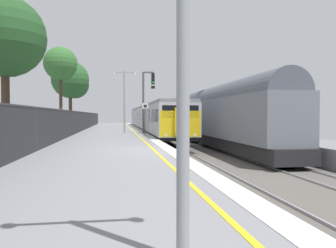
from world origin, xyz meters
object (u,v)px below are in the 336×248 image
platform_lamp_mid (124,97)px  background_tree_centre (72,81)px  signal_gantry (146,95)px  background_tree_left (4,39)px  commuter_train_at_platform (150,118)px  freight_train_adjacent_track (178,115)px  background_tree_right (61,65)px  speed_limit_sign (145,114)px

platform_lamp_mid → background_tree_centre: bearing=112.8°
signal_gantry → background_tree_left: size_ratio=0.74×
commuter_train_at_platform → freight_train_adjacent_track: size_ratio=0.67×
freight_train_adjacent_track → background_tree_left: 29.90m
signal_gantry → background_tree_centre: size_ratio=0.63×
platform_lamp_mid → background_tree_right: (-6.22, 6.09, 3.48)m
platform_lamp_mid → background_tree_centre: size_ratio=0.63×
signal_gantry → background_tree_right: background_tree_right is taller
platform_lamp_mid → background_tree_left: 13.66m
background_tree_left → signal_gantry: bearing=56.6°
freight_train_adjacent_track → signal_gantry: size_ratio=11.02×
freight_train_adjacent_track → platform_lamp_mid: size_ratio=11.05×
freight_train_adjacent_track → background_tree_left: (-13.47, -26.45, 3.61)m
signal_gantry → background_tree_centre: background_tree_centre is taller
signal_gantry → background_tree_right: 10.66m
freight_train_adjacent_track → background_tree_right: 16.72m
freight_train_adjacent_track → speed_limit_sign: (-5.85, -17.36, 0.01)m
speed_limit_sign → background_tree_centre: background_tree_centre is taller
background_tree_left → background_tree_centre: background_tree_centre is taller
commuter_train_at_platform → background_tree_left: bearing=-111.9°
speed_limit_sign → background_tree_centre: (-7.91, 18.11, 4.28)m
background_tree_left → background_tree_centre: size_ratio=0.86×
commuter_train_at_platform → background_tree_right: bearing=-150.8°
commuter_train_at_platform → background_tree_centre: (-9.76, 3.68, 4.69)m
commuter_train_at_platform → background_tree_right: 12.27m
commuter_train_at_platform → signal_gantry: (-1.49, -11.40, 2.09)m
commuter_train_at_platform → background_tree_right: size_ratio=4.65×
freight_train_adjacent_track → background_tree_centre: 14.43m
speed_limit_sign → background_tree_centre: size_ratio=0.31×
speed_limit_sign → signal_gantry: bearing=83.3°
background_tree_right → freight_train_adjacent_track: bearing=31.3°
freight_train_adjacent_track → platform_lamp_mid: (-7.41, -14.39, 1.54)m
commuter_train_at_platform → signal_gantry: signal_gantry is taller
freight_train_adjacent_track → background_tree_left: size_ratio=8.13×
signal_gantry → speed_limit_sign: 3.49m
signal_gantry → platform_lamp_mid: 1.92m
background_tree_centre → background_tree_right: bearing=-89.1°
commuter_train_at_platform → background_tree_left: size_ratio=5.41×
commuter_train_at_platform → background_tree_left: (-9.47, -23.52, 4.00)m
speed_limit_sign → background_tree_right: size_ratio=0.31×
signal_gantry → speed_limit_sign: size_ratio=2.07×
signal_gantry → platform_lamp_mid: signal_gantry is taller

